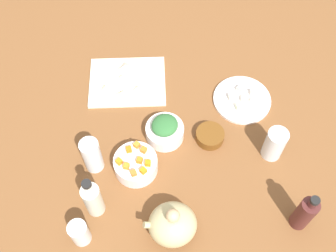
% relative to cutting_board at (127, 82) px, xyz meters
% --- Properties ---
extents(tabletop, '(1.90, 1.90, 0.03)m').
position_rel_cutting_board_xyz_m(tabletop, '(-0.13, 0.24, -0.02)').
color(tabletop, brown).
rests_on(tabletop, ground).
extents(cutting_board, '(0.31, 0.25, 0.01)m').
position_rel_cutting_board_xyz_m(cutting_board, '(0.00, 0.00, 0.00)').
color(cutting_board, white).
rests_on(cutting_board, tabletop).
extents(plate_tofu, '(0.22, 0.22, 0.01)m').
position_rel_cutting_board_xyz_m(plate_tofu, '(-0.42, 0.13, 0.00)').
color(plate_tofu, white).
rests_on(plate_tofu, tabletop).
extents(bowl_greens, '(0.13, 0.13, 0.05)m').
position_rel_cutting_board_xyz_m(bowl_greens, '(-0.12, 0.25, 0.02)').
color(bowl_greens, white).
rests_on(bowl_greens, tabletop).
extents(bowl_carrots, '(0.15, 0.15, 0.06)m').
position_rel_cutting_board_xyz_m(bowl_carrots, '(-0.01, 0.37, 0.03)').
color(bowl_carrots, white).
rests_on(bowl_carrots, tabletop).
extents(bowl_small_side, '(0.10, 0.10, 0.04)m').
position_rel_cutting_board_xyz_m(bowl_small_side, '(-0.27, 0.28, 0.01)').
color(bowl_small_side, brown).
rests_on(bowl_small_side, tabletop).
extents(teapot, '(0.16, 0.14, 0.16)m').
position_rel_cutting_board_xyz_m(teapot, '(-0.10, 0.60, 0.06)').
color(teapot, tan).
rests_on(teapot, tabletop).
extents(bottle_0, '(0.06, 0.06, 0.20)m').
position_rel_cutting_board_xyz_m(bottle_0, '(0.13, 0.50, 0.08)').
color(bottle_0, silver).
rests_on(bottle_0, tabletop).
extents(bottle_1, '(0.06, 0.06, 0.19)m').
position_rel_cutting_board_xyz_m(bottle_1, '(-0.50, 0.61, 0.08)').
color(bottle_1, '#4F2321').
rests_on(bottle_1, tabletop).
extents(drinking_glass_0, '(0.07, 0.07, 0.13)m').
position_rel_cutting_board_xyz_m(drinking_glass_0, '(-0.47, 0.36, 0.06)').
color(drinking_glass_0, white).
rests_on(drinking_glass_0, tabletop).
extents(drinking_glass_1, '(0.06, 0.06, 0.15)m').
position_rel_cutting_board_xyz_m(drinking_glass_1, '(0.13, 0.34, 0.07)').
color(drinking_glass_1, white).
rests_on(drinking_glass_1, tabletop).
extents(drinking_glass_2, '(0.06, 0.06, 0.10)m').
position_rel_cutting_board_xyz_m(drinking_glass_2, '(0.18, 0.59, 0.04)').
color(drinking_glass_2, white).
rests_on(drinking_glass_2, tabletop).
extents(carrot_cube_0, '(0.02, 0.02, 0.02)m').
position_rel_cutting_board_xyz_m(carrot_cube_0, '(0.01, 0.33, 0.07)').
color(carrot_cube_0, orange).
rests_on(carrot_cube_0, bowl_carrots).
extents(carrot_cube_1, '(0.02, 0.02, 0.02)m').
position_rel_cutting_board_xyz_m(carrot_cube_1, '(0.02, 0.39, 0.07)').
color(carrot_cube_1, orange).
rests_on(carrot_cube_1, bowl_carrots).
extents(carrot_cube_2, '(0.03, 0.03, 0.02)m').
position_rel_cutting_board_xyz_m(carrot_cube_2, '(0.05, 0.37, 0.07)').
color(carrot_cube_2, orange).
rests_on(carrot_cube_2, bowl_carrots).
extents(carrot_cube_3, '(0.03, 0.03, 0.02)m').
position_rel_cutting_board_xyz_m(carrot_cube_3, '(-0.03, 0.41, 0.07)').
color(carrot_cube_3, orange).
rests_on(carrot_cube_3, bowl_carrots).
extents(carrot_cube_4, '(0.02, 0.02, 0.02)m').
position_rel_cutting_board_xyz_m(carrot_cube_4, '(-0.02, 0.38, 0.07)').
color(carrot_cube_4, orange).
rests_on(carrot_cube_4, bowl_carrots).
extents(carrot_cube_5, '(0.03, 0.03, 0.02)m').
position_rel_cutting_board_xyz_m(carrot_cube_5, '(-0.04, 0.34, 0.07)').
color(carrot_cube_5, orange).
rests_on(carrot_cube_5, bowl_carrots).
extents(carrot_cube_6, '(0.02, 0.02, 0.02)m').
position_rel_cutting_board_xyz_m(carrot_cube_6, '(-0.05, 0.39, 0.07)').
color(carrot_cube_6, orange).
rests_on(carrot_cube_6, bowl_carrots).
extents(carrot_cube_7, '(0.03, 0.03, 0.02)m').
position_rel_cutting_board_xyz_m(carrot_cube_7, '(-0.02, 0.32, 0.07)').
color(carrot_cube_7, orange).
rests_on(carrot_cube_7, bowl_carrots).
extents(carrot_cube_8, '(0.02, 0.02, 0.02)m').
position_rel_cutting_board_xyz_m(carrot_cube_8, '(0.00, 0.42, 0.07)').
color(carrot_cube_8, orange).
rests_on(carrot_cube_8, bowl_carrots).
extents(chopped_greens_mound, '(0.13, 0.13, 0.04)m').
position_rel_cutting_board_xyz_m(chopped_greens_mound, '(-0.12, 0.25, 0.07)').
color(chopped_greens_mound, '#306934').
rests_on(chopped_greens_mound, bowl_greens).
extents(tofu_cube_0, '(0.02, 0.02, 0.02)m').
position_rel_cutting_board_xyz_m(tofu_cube_0, '(-0.38, 0.13, 0.02)').
color(tofu_cube_0, white).
rests_on(tofu_cube_0, plate_tofu).
extents(tofu_cube_1, '(0.03, 0.03, 0.02)m').
position_rel_cutting_board_xyz_m(tofu_cube_1, '(-0.46, 0.16, 0.02)').
color(tofu_cube_1, white).
rests_on(tofu_cube_1, plate_tofu).
extents(tofu_cube_2, '(0.03, 0.03, 0.02)m').
position_rel_cutting_board_xyz_m(tofu_cube_2, '(-0.43, 0.14, 0.02)').
color(tofu_cube_2, white).
rests_on(tofu_cube_2, plate_tofu).
extents(tofu_cube_3, '(0.02, 0.02, 0.02)m').
position_rel_cutting_board_xyz_m(tofu_cube_3, '(-0.46, 0.12, 0.02)').
color(tofu_cube_3, white).
rests_on(tofu_cube_3, plate_tofu).
extents(tofu_cube_4, '(0.02, 0.02, 0.02)m').
position_rel_cutting_board_xyz_m(tofu_cube_4, '(-0.40, 0.17, 0.02)').
color(tofu_cube_4, '#E3F3CB').
rests_on(tofu_cube_4, plate_tofu).
extents(tofu_cube_5, '(0.03, 0.03, 0.02)m').
position_rel_cutting_board_xyz_m(tofu_cube_5, '(-0.42, 0.09, 0.02)').
color(tofu_cube_5, silver).
rests_on(tofu_cube_5, plate_tofu).
extents(dumpling_0, '(0.06, 0.06, 0.03)m').
position_rel_cutting_board_xyz_m(dumpling_0, '(-0.09, -0.01, 0.02)').
color(dumpling_0, beige).
rests_on(dumpling_0, cutting_board).
extents(dumpling_1, '(0.05, 0.05, 0.02)m').
position_rel_cutting_board_xyz_m(dumpling_1, '(-0.04, 0.05, 0.02)').
color(dumpling_1, beige).
rests_on(dumpling_1, cutting_board).
extents(dumpling_2, '(0.05, 0.05, 0.02)m').
position_rel_cutting_board_xyz_m(dumpling_2, '(0.08, 0.03, 0.02)').
color(dumpling_2, beige).
rests_on(dumpling_2, cutting_board).
extents(dumpling_3, '(0.06, 0.06, 0.03)m').
position_rel_cutting_board_xyz_m(dumpling_3, '(0.00, -0.06, 0.02)').
color(dumpling_3, beige).
rests_on(dumpling_3, cutting_board).
extents(dumpling_4, '(0.07, 0.07, 0.03)m').
position_rel_cutting_board_xyz_m(dumpling_4, '(0.02, 0.07, 0.02)').
color(dumpling_4, beige).
rests_on(dumpling_4, cutting_board).
extents(dumpling_5, '(0.04, 0.05, 0.03)m').
position_rel_cutting_board_xyz_m(dumpling_5, '(0.02, -0.01, 0.02)').
color(dumpling_5, beige).
rests_on(dumpling_5, cutting_board).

